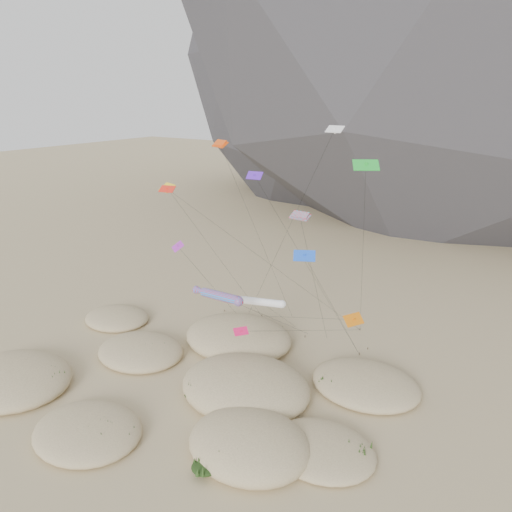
{
  "coord_description": "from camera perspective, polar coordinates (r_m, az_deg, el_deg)",
  "views": [
    {
      "loc": [
        32.27,
        -34.63,
        32.61
      ],
      "look_at": [
        1.72,
        12.0,
        14.21
      ],
      "focal_mm": 35.0,
      "sensor_mm": 36.0,
      "label": 1
    }
  ],
  "objects": [
    {
      "name": "ground",
      "position": [
        57.48,
        -8.36,
        -16.52
      ],
      "size": [
        500.0,
        500.0,
        0.0
      ],
      "primitive_type": "plane",
      "color": "#CCB789",
      "rests_on": "ground"
    },
    {
      "name": "white_tube_kite",
      "position": [
        59.56,
        0.19,
        -5.23
      ],
      "size": [
        7.52,
        13.45,
        9.61
      ],
      "color": "white",
      "rests_on": "ground"
    },
    {
      "name": "orange_parafoil",
      "position": [
        61.07,
        -3.98,
        12.33
      ],
      "size": [
        4.75,
        13.55,
        27.19
      ],
      "color": "#D8440B",
      "rests_on": "ground"
    },
    {
      "name": "rainbow_tube_kite",
      "position": [
        57.28,
        -4.26,
        -4.56
      ],
      "size": [
        7.88,
        16.68,
        11.32
      ],
      "color": "red",
      "rests_on": "ground"
    },
    {
      "name": "multi_parafoil",
      "position": [
        53.32,
        5.11,
        4.38
      ],
      "size": [
        2.86,
        12.66,
        20.58
      ],
      "color": "#FF1A30",
      "rests_on": "ground"
    },
    {
      "name": "kite_stakes",
      "position": [
        72.56,
        4.83,
        -8.38
      ],
      "size": [
        23.22,
        7.35,
        0.3
      ],
      "color": "#3F2D1E",
      "rests_on": "ground"
    },
    {
      "name": "dunes",
      "position": [
        60.47,
        -6.75,
        -13.67
      ],
      "size": [
        49.14,
        35.47,
        4.18
      ],
      "color": "#CCB789",
      "rests_on": "ground"
    },
    {
      "name": "dune_grass",
      "position": [
        60.07,
        -6.42,
        -13.78
      ],
      "size": [
        43.54,
        27.58,
        1.57
      ],
      "color": "black",
      "rests_on": "ground"
    },
    {
      "name": "delta_kites",
      "position": [
        56.53,
        0.1,
        3.31
      ],
      "size": [
        28.72,
        22.03,
        29.37
      ],
      "color": "#B121C4",
      "rests_on": "ground"
    }
  ]
}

